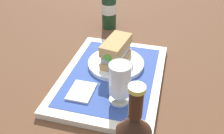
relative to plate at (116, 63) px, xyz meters
The scene contains 8 objects.
ground_plane 0.06m from the plate, ahead, with size 3.00×3.00×0.00m, color brown.
tray 0.06m from the plate, ahead, with size 0.44×0.32×0.02m, color beige.
placemat 0.05m from the plate, ahead, with size 0.38×0.27×0.00m, color #2D4793.
plate is the anchor object (origin of this frame).
sandwich 0.05m from the plate, ahead, with size 0.14×0.08×0.08m.
beer_glass 0.19m from the plate, 17.19° to the left, with size 0.06×0.06×0.12m.
napkin_folded 0.17m from the plate, 21.85° to the right, with size 0.09×0.07×0.01m, color white.
second_bottle 0.35m from the plate, 160.78° to the right, with size 0.07×0.07×0.27m.
Camera 1 is at (0.62, 0.16, 0.51)m, focal length 39.48 mm.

